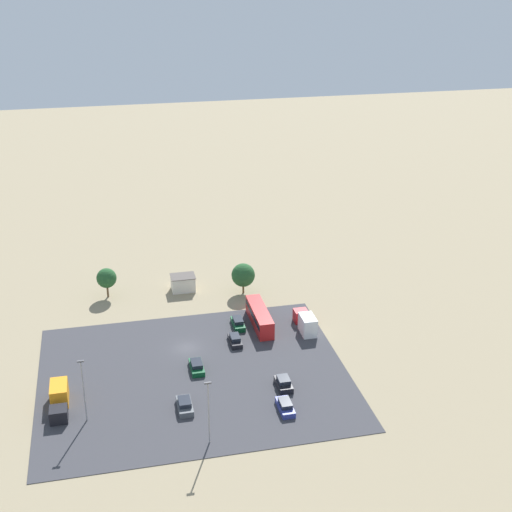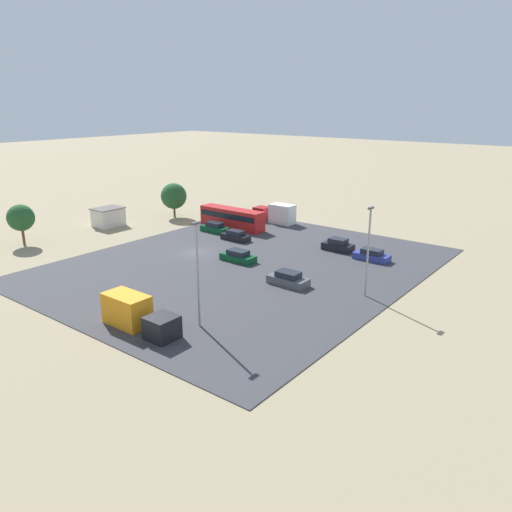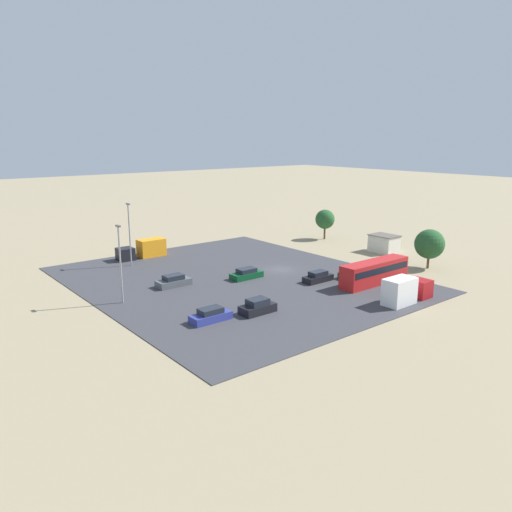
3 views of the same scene
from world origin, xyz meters
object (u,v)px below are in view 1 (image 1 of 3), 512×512
Objects in this scene: bus at (260,316)px; parked_truck_0 at (59,399)px; parked_car_0 at (238,323)px; parked_car_3 at (197,366)px; parked_car_5 at (235,340)px; parked_car_1 at (285,406)px; parked_car_2 at (284,383)px; parked_truck_1 at (306,322)px; shed_building at (183,283)px; parked_car_4 at (185,405)px.

bus is 36.79m from parked_truck_0.
parked_car_0 is (3.71, -0.26, -1.01)m from bus.
parked_car_3 is 1.05× the size of parked_car_5.
parked_truck_0 reaches higher than parked_car_1.
parked_car_1 is 0.98× the size of parked_car_3.
parked_car_2 is 0.56× the size of parked_truck_1.
parked_car_3 is 21.39m from parked_truck_1.
parked_car_5 is (5.28, 5.15, -1.05)m from bus.
parked_car_1 is 31.59m from parked_truck_0.
parked_car_1 is 0.57× the size of parked_truck_0.
parked_truck_1 reaches higher than shed_building.
parked_car_3 is at bearing -165.24° from parked_truck_0.
bus is 1.55× the size of parked_truck_1.
bus is 2.75× the size of parked_car_2.
parked_car_5 is 12.60m from parked_truck_1.
parked_car_2 reaches higher than parked_car_3.
shed_building is 0.41× the size of bus.
parked_car_5 is (4.47, -14.04, -0.09)m from parked_car_2.
parked_car_3 is at bearing 86.86° from shed_building.
parked_truck_1 reaches higher than parked_car_5.
parked_car_3 is at bearing -32.65° from parked_car_2.
parked_car_1 is 14.01m from parked_car_4.
parked_car_1 is at bearing 93.96° from parked_car_0.
parked_truck_0 is (28.92, 17.25, 0.65)m from parked_car_0.
parked_car_1 is 5.54m from parked_car_2.
parked_car_0 is 0.59× the size of parked_truck_0.
parked_car_1 is (-1.72, 24.88, -0.03)m from parked_car_0.
parked_car_0 is 0.64× the size of parked_truck_1.
parked_truck_1 is (-7.17, 3.38, -0.22)m from bus.
parked_truck_1 is (-9.15, -21.23, 0.82)m from parked_car_1.
parked_truck_1 is (-18.14, 19.89, 0.03)m from shed_building.
bus is 26.44m from parked_car_4.
parked_car_3 is 0.63× the size of parked_truck_1.
parked_car_1 is 0.62× the size of parked_truck_1.
parked_car_5 is 0.55× the size of parked_truck_0.
parked_car_5 is (-10.32, -16.17, -0.03)m from parked_car_4.
parked_car_2 is 13.91m from parked_car_3.
parked_car_2 is at bearing 107.66° from parked_car_5.
parked_car_0 is at bearing -81.53° from parked_car_2.
shed_building is 37.13m from parked_car_2.
parked_car_2 is (0.81, 19.20, -0.96)m from bus.
parked_car_0 is at bearing -4.09° from bus.
parked_truck_1 is (-10.88, 3.65, 0.79)m from parked_car_0.
parked_car_5 is at bearing 104.73° from shed_building.
bus is 2.49× the size of parked_car_1.
parked_car_1 is (1.99, 24.61, -1.04)m from bus.
parked_car_1 is at bearing 85.38° from bus.
parked_truck_1 is at bearing -171.91° from parked_car_5.
parked_car_4 is 1.04× the size of parked_car_5.
parked_car_2 is 0.94× the size of parked_car_5.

